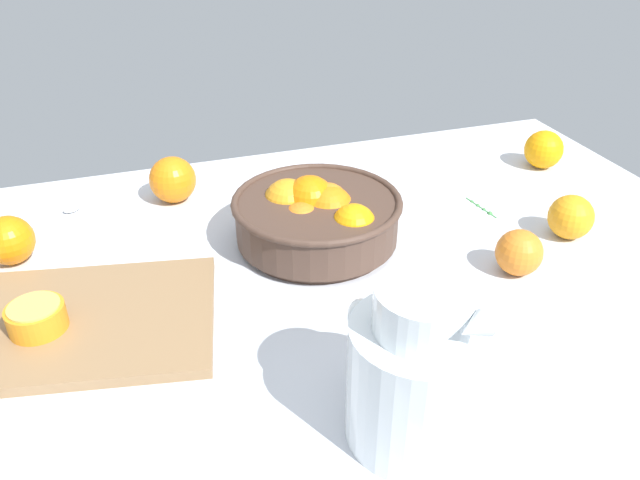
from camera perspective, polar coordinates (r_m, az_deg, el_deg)
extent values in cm
cube|color=silver|center=(99.87, 0.53, -3.60)|extent=(144.44, 96.46, 3.00)
cylinder|color=#473328|center=(106.08, -0.27, 0.04)|extent=(24.83, 24.83, 1.20)
cylinder|color=#473328|center=(104.07, -0.28, 1.92)|extent=(26.98, 26.98, 6.77)
torus|color=#473328|center=(102.46, -0.28, 3.57)|extent=(28.18, 28.18, 1.20)
sphere|color=orange|center=(104.35, 0.78, 2.65)|extent=(8.77, 8.77, 8.77)
sphere|color=orange|center=(104.84, 0.70, 3.34)|extent=(7.10, 7.10, 7.10)
sphere|color=orange|center=(104.81, -0.93, 3.65)|extent=(8.43, 8.43, 8.43)
sphere|color=orange|center=(105.64, -2.94, 3.34)|extent=(8.50, 8.50, 8.50)
sphere|color=orange|center=(101.77, -1.68, 1.56)|extent=(6.98, 6.98, 6.98)
sphere|color=orange|center=(102.10, 0.16, 1.26)|extent=(6.66, 6.66, 6.66)
sphere|color=orange|center=(98.61, 3.10, 1.30)|extent=(7.13, 7.13, 7.13)
cylinder|color=white|center=(69.90, 8.82, -12.71)|extent=(15.25, 15.25, 14.96)
cylinder|color=white|center=(63.47, 9.54, -6.22)|extent=(10.52, 10.52, 4.93)
cone|color=white|center=(59.15, 13.80, -7.86)|extent=(3.65, 3.51, 2.80)
torus|color=white|center=(73.54, 4.50, -8.19)|extent=(3.28, 7.81, 7.78)
cylinder|color=#F8A52A|center=(71.75, 8.65, -14.23)|extent=(14.03, 14.03, 9.66)
cube|color=olive|center=(93.40, -20.14, -6.92)|extent=(37.96, 31.77, 1.58)
cylinder|color=orange|center=(92.34, -24.42, -6.48)|extent=(7.70, 7.70, 3.49)
cylinder|color=#FCB153|center=(91.28, -24.67, -5.53)|extent=(6.78, 6.78, 0.30)
sphere|color=orange|center=(111.04, -26.51, -0.03)|extent=(7.95, 7.95, 7.95)
sphere|color=orange|center=(140.13, 19.72, 7.78)|extent=(7.95, 7.95, 7.95)
sphere|color=orange|center=(121.16, -13.28, 5.38)|extent=(8.73, 8.73, 8.73)
sphere|color=orange|center=(101.70, 17.69, -1.10)|extent=(7.31, 7.31, 7.31)
sphere|color=orange|center=(114.54, 21.90, 1.96)|extent=(7.64, 7.64, 7.64)
ellipsoid|color=silver|center=(124.61, -21.71, 2.65)|extent=(3.90, 3.62, 1.00)
cylinder|color=silver|center=(128.36, -18.54, 4.06)|extent=(12.01, 8.08, 0.70)
cylinder|color=#3F8744|center=(120.96, 14.46, 2.92)|extent=(1.53, 8.74, 0.30)
sphere|color=#3F8744|center=(119.19, 15.25, 2.44)|extent=(0.96, 0.96, 0.96)
sphere|color=#3F8744|center=(120.32, 14.73, 2.80)|extent=(0.69, 0.69, 0.69)
sphere|color=#3F8744|center=(121.47, 14.21, 3.16)|extent=(0.76, 0.76, 0.76)
sphere|color=#3F8744|center=(122.63, 13.70, 3.51)|extent=(0.67, 0.67, 0.67)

